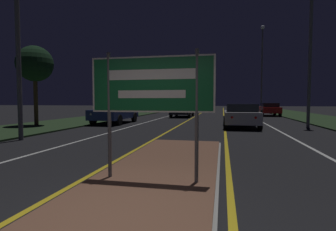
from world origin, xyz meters
TOP-DOWN VIEW (x-y plane):
  - median_island at (0.00, 1.83)m, footprint 2.49×9.98m
  - verge_left at (-9.50, 20.00)m, footprint 5.00×100.00m
  - verge_right at (9.50, 20.00)m, footprint 5.00×100.00m
  - centre_line_yellow_left at (-1.43, 25.00)m, footprint 0.12×70.00m
  - centre_line_yellow_right at (1.43, 25.00)m, footprint 0.12×70.00m
  - lane_line_white_left at (-4.20, 25.00)m, footprint 0.12×70.00m
  - lane_line_white_right at (4.20, 25.00)m, footprint 0.12×70.00m
  - edge_line_white_left at (-7.20, 25.00)m, footprint 0.10×70.00m
  - edge_line_white_right at (7.20, 25.00)m, footprint 0.10×70.00m
  - highway_sign at (0.00, 1.82)m, footprint 2.33×0.07m
  - streetlight_right_near at (6.26, 13.95)m, footprint 0.51×0.51m
  - streetlight_right_far at (6.21, 32.98)m, footprint 0.47×0.47m
  - car_receding_0 at (2.36, 13.09)m, footprint 2.04×4.16m
  - car_receding_1 at (6.10, 26.36)m, footprint 1.91×4.47m
  - car_approaching_0 at (-6.08, 14.33)m, footprint 2.02×4.75m
  - car_approaching_1 at (-2.58, 22.73)m, footprint 1.94×4.83m
  - roadside_palm_left at (-9.89, 11.16)m, footprint 2.15×2.15m

SIDE VIEW (x-z plane):
  - centre_line_yellow_left at x=-1.43m, z-range 0.00..0.01m
  - centre_line_yellow_right at x=1.43m, z-range 0.00..0.01m
  - lane_line_white_left at x=-4.20m, z-range 0.00..0.01m
  - lane_line_white_right at x=4.20m, z-range 0.00..0.01m
  - edge_line_white_left at x=-7.20m, z-range 0.00..0.01m
  - edge_line_white_right at x=7.20m, z-range 0.00..0.01m
  - verge_left at x=-9.50m, z-range 0.00..0.08m
  - verge_right at x=9.50m, z-range 0.00..0.08m
  - median_island at x=0.00m, z-range -0.01..0.09m
  - car_receding_0 at x=2.36m, z-range 0.04..1.44m
  - car_receding_1 at x=6.10m, z-range 0.06..1.42m
  - car_approaching_1 at x=-2.58m, z-range 0.04..1.47m
  - car_approaching_0 at x=-6.08m, z-range 0.07..1.47m
  - highway_sign at x=0.00m, z-range 0.59..2.98m
  - roadside_palm_left at x=-9.89m, z-range 1.38..6.20m
  - streetlight_right_near at x=6.26m, z-range 1.23..9.85m
  - streetlight_right_far at x=6.21m, z-range 1.07..12.31m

